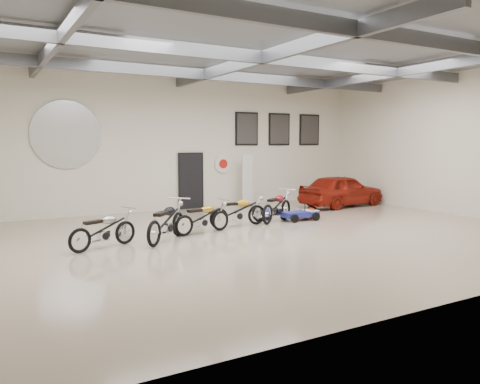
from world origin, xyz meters
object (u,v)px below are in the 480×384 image
banner_stand (248,181)px  motorcycle_silver (103,229)px  motorcycle_yellow (238,210)px  motorcycle_black (167,221)px  go_kart (303,212)px  motorcycle_gold (203,217)px  motorcycle_red (277,206)px  vintage_car (342,190)px

banner_stand → motorcycle_silver: size_ratio=1.10×
banner_stand → motorcycle_yellow: (-2.61, -3.89, -0.50)m
motorcycle_black → go_kart: bearing=-33.5°
banner_stand → motorcycle_gold: bearing=-142.1°
motorcycle_silver → go_kart: motorcycle_silver is taller
banner_stand → motorcycle_gold: (-4.00, -4.34, -0.53)m
banner_stand → motorcycle_silver: banner_stand is taller
banner_stand → motorcycle_red: (-1.07, -3.70, -0.49)m
motorcycle_gold → motorcycle_yellow: size_ratio=0.94×
motorcycle_silver → motorcycle_gold: size_ratio=1.01×
motorcycle_yellow → vintage_car: bearing=17.5°
motorcycle_silver → motorcycle_black: 1.62m
motorcycle_red → go_kart: 0.96m
motorcycle_black → motorcycle_gold: (1.26, 0.51, -0.06)m
motorcycle_silver → motorcycle_red: (5.81, 1.19, 0.04)m
motorcycle_black → vintage_car: vintage_car is taller
go_kart → motorcycle_red: bearing=168.0°
motorcycle_black → motorcycle_red: bearing=-28.6°
banner_stand → motorcycle_red: bearing=-115.6°
banner_stand → motorcycle_red: banner_stand is taller
motorcycle_red → vintage_car: vintage_car is taller
banner_stand → go_kart: bearing=-101.9°
motorcycle_silver → vintage_car: 10.53m
banner_stand → vintage_car: banner_stand is taller
motorcycle_yellow → motorcycle_red: 1.55m
motorcycle_silver → vintage_car: (10.10, 2.95, 0.17)m
motorcycle_gold → go_kart: motorcycle_gold is taller
motorcycle_silver → motorcycle_gold: motorcycle_silver is taller
motorcycle_silver → motorcycle_black: bearing=-19.7°
banner_stand → go_kart: 3.98m
banner_stand → vintage_car: size_ratio=0.53×
motorcycle_black → vintage_car: (8.48, 2.91, 0.11)m
motorcycle_yellow → go_kart: motorcycle_yellow is taller
motorcycle_yellow → go_kart: (2.45, -0.01, -0.22)m
motorcycle_gold → motorcycle_yellow: motorcycle_yellow is taller
motorcycle_black → motorcycle_red: 4.34m
banner_stand → motorcycle_black: (-5.26, -4.85, -0.47)m
motorcycle_gold → motorcycle_silver: bearing=179.5°
banner_stand → vintage_car: bearing=-40.5°
motorcycle_gold → motorcycle_yellow: (1.39, 0.45, 0.03)m
motorcycle_gold → motorcycle_red: 3.00m
go_kart → vintage_car: bearing=31.1°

